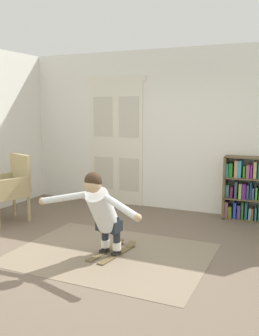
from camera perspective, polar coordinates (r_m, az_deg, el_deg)
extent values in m
plane|color=brown|center=(4.88, -2.61, -13.34)|extent=(7.20, 7.20, 0.00)
cube|color=silver|center=(6.95, 7.04, 5.58)|extent=(6.00, 0.10, 2.90)
cube|color=silver|center=(7.48, -3.89, 3.75)|extent=(0.55, 0.04, 2.35)
cube|color=beige|center=(7.43, -4.01, 7.71)|extent=(0.41, 0.01, 0.76)
cube|color=beige|center=(7.54, -3.92, -0.71)|extent=(0.41, 0.01, 0.64)
cube|color=silver|center=(7.24, -0.04, 3.60)|extent=(0.55, 0.04, 2.35)
cube|color=beige|center=(7.19, -0.10, 7.69)|extent=(0.41, 0.01, 0.76)
cube|color=beige|center=(7.30, -0.10, -1.01)|extent=(0.41, 0.01, 0.64)
cube|color=silver|center=(7.34, -2.05, 13.24)|extent=(1.22, 0.04, 0.10)
cube|color=#80705A|center=(5.00, -2.79, -12.73)|extent=(2.46, 1.84, 0.01)
cube|color=brown|center=(6.64, 14.18, -2.76)|extent=(0.04, 0.30, 1.07)
cube|color=#905668|center=(6.73, 14.45, -5.93)|extent=(0.05, 0.24, 0.27)
cube|color=#5B731C|center=(6.72, 14.94, -6.33)|extent=(0.07, 0.22, 0.19)
cube|color=#2543B5|center=(6.68, 15.60, -6.06)|extent=(0.04, 0.20, 0.27)
cube|color=#674AA4|center=(6.70, 16.14, -6.26)|extent=(0.05, 0.16, 0.23)
cube|color=#2E631A|center=(6.67, 16.65, -6.04)|extent=(0.03, 0.19, 0.29)
cube|color=teal|center=(6.69, 17.15, -6.08)|extent=(0.04, 0.16, 0.28)
cube|color=#64B3B1|center=(6.66, 17.67, -6.56)|extent=(0.05, 0.15, 0.20)
cube|color=#964929|center=(6.67, 18.04, -6.54)|extent=(0.03, 0.20, 0.20)
cube|color=teal|center=(6.67, 18.50, -6.46)|extent=(0.03, 0.24, 0.22)
cube|color=#4CA089|center=(6.65, 14.56, -3.30)|extent=(0.05, 0.15, 0.21)
cube|color=#6B1E4B|center=(6.62, 15.16, -3.46)|extent=(0.05, 0.20, 0.19)
cube|color=#334552|center=(6.61, 15.79, -3.11)|extent=(0.04, 0.22, 0.28)
cube|color=#8DC050|center=(6.62, 16.39, -3.25)|extent=(0.04, 0.24, 0.25)
cube|color=#5A2175|center=(6.59, 16.88, -3.31)|extent=(0.06, 0.21, 0.25)
cube|color=#5A538E|center=(6.60, 17.37, -3.41)|extent=(0.04, 0.16, 0.23)
cube|color=#124355|center=(6.60, 17.83, -3.15)|extent=(0.03, 0.21, 0.29)
cube|color=#6561C3|center=(6.59, 18.09, -3.65)|extent=(0.03, 0.14, 0.19)
cube|color=#48C257|center=(6.59, 18.56, -3.61)|extent=(0.03, 0.16, 0.20)
cube|color=teal|center=(6.58, 14.57, -0.26)|extent=(0.03, 0.21, 0.22)
cube|color=#258429|center=(6.56, 15.03, -0.27)|extent=(0.06, 0.16, 0.23)
cube|color=tan|center=(6.56, 15.80, -0.08)|extent=(0.06, 0.18, 0.28)
cube|color=#3798BD|center=(6.55, 16.31, -0.10)|extent=(0.05, 0.20, 0.28)
cube|color=green|center=(6.56, 16.90, -0.52)|extent=(0.03, 0.17, 0.19)
cube|color=#88565F|center=(6.53, 17.42, -0.46)|extent=(0.05, 0.18, 0.22)
cube|color=purple|center=(6.55, 17.91, -0.47)|extent=(0.03, 0.22, 0.22)
cube|color=tan|center=(6.54, 18.38, -0.26)|extent=(0.05, 0.18, 0.28)
cylinder|color=tan|center=(6.93, -16.89, -5.14)|extent=(0.07, 0.07, 0.42)
cylinder|color=tan|center=(6.48, -14.85, -6.03)|extent=(0.07, 0.07, 0.42)
cube|color=tan|center=(6.54, -18.02, -3.87)|extent=(0.79, 0.79, 0.06)
cube|color=#9CB7D0|center=(6.53, -18.05, -3.44)|extent=(0.71, 0.71, 0.04)
cube|color=tan|center=(6.59, -16.05, -0.58)|extent=(0.58, 0.29, 0.60)
cube|color=tan|center=(6.26, -17.05, -2.78)|extent=(0.27, 0.54, 0.28)
cube|color=brown|center=(5.04, -3.65, -12.42)|extent=(0.19, 0.74, 0.01)
cube|color=brown|center=(5.29, -1.50, -10.99)|extent=(0.10, 0.12, 0.06)
cube|color=black|center=(5.02, -3.79, -12.23)|extent=(0.10, 0.13, 0.04)
cube|color=brown|center=(4.95, -1.91, -12.84)|extent=(0.19, 0.74, 0.01)
cube|color=brown|center=(5.20, 0.19, -11.35)|extent=(0.10, 0.12, 0.06)
cube|color=black|center=(4.92, -2.04, -12.65)|extent=(0.10, 0.13, 0.04)
cylinder|color=white|center=(5.00, -3.67, -11.23)|extent=(0.12, 0.12, 0.10)
cylinder|color=#1F252D|center=(4.94, -3.69, -9.05)|extent=(0.10, 0.10, 0.30)
cylinder|color=#1F252D|center=(4.88, -3.97, -8.22)|extent=(0.12, 0.12, 0.22)
cylinder|color=white|center=(4.91, -1.92, -11.62)|extent=(0.12, 0.12, 0.10)
cylinder|color=#1F252D|center=(4.84, -1.93, -9.41)|extent=(0.10, 0.10, 0.30)
cylinder|color=#1F252D|center=(4.78, -2.20, -8.57)|extent=(0.12, 0.12, 0.22)
cube|color=#1F252D|center=(4.84, -3.09, -8.56)|extent=(0.32, 0.22, 0.14)
cylinder|color=silver|center=(4.67, -4.04, -6.34)|extent=(0.34, 0.54, 0.59)
sphere|color=tan|center=(4.44, -5.53, -2.47)|extent=(0.22, 0.22, 0.20)
sphere|color=#382619|center=(4.44, -5.46, -1.94)|extent=(0.24, 0.24, 0.21)
cylinder|color=silver|center=(4.72, -9.82, -4.44)|extent=(0.59, 0.20, 0.19)
sphere|color=tan|center=(4.84, -12.94, -4.87)|extent=(0.10, 0.10, 0.09)
cylinder|color=silver|center=(4.22, -1.25, -5.89)|extent=(0.56, 0.34, 0.19)
sphere|color=tan|center=(4.02, 1.22, -7.47)|extent=(0.10, 0.10, 0.09)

